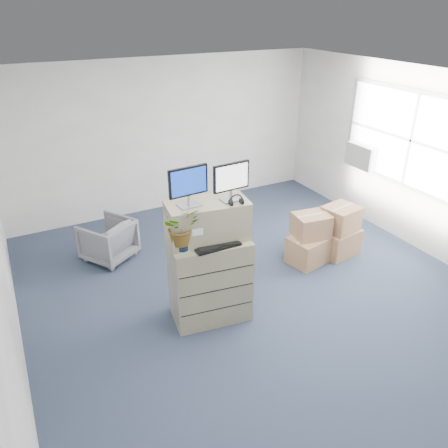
{
  "coord_description": "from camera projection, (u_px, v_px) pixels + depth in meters",
  "views": [
    {
      "loc": [
        -2.71,
        -4.02,
        3.64
      ],
      "look_at": [
        -0.4,
        0.4,
        1.08
      ],
      "focal_mm": 35.0,
      "sensor_mm": 36.0,
      "label": 1
    }
  ],
  "objects": [
    {
      "name": "ac_unit",
      "position": [
        362.0,
        156.0,
        7.68
      ],
      "size": [
        0.24,
        0.6,
        0.4
      ],
      "primitive_type": "cube",
      "color": "beige",
      "rests_on": "wall_right"
    },
    {
      "name": "monitor_left",
      "position": [
        188.0,
        184.0,
        4.79
      ],
      "size": [
        0.47,
        0.2,
        0.46
      ],
      "rotation": [
        0.0,
        0.0,
        0.07
      ],
      "color": "#99999E",
      "rests_on": "filing_cabinet_upper"
    },
    {
      "name": "wall_right",
      "position": [
        438.0,
        168.0,
        6.54
      ],
      "size": [
        0.02,
        7.0,
        2.8
      ],
      "primitive_type": "cube",
      "color": "beige",
      "rests_on": "ground"
    },
    {
      "name": "phone_dock",
      "position": [
        205.0,
        235.0,
        5.18
      ],
      "size": [
        0.08,
        0.07,
        0.15
      ],
      "rotation": [
        0.0,
        0.0,
        -0.14
      ],
      "color": "silver",
      "rests_on": "filing_cabinet_lower"
    },
    {
      "name": "mouse",
      "position": [
        239.0,
        239.0,
        5.17
      ],
      "size": [
        0.11,
        0.08,
        0.03
      ],
      "primitive_type": "ellipsoid",
      "rotation": [
        0.0,
        0.0,
        -0.18
      ],
      "color": "silver",
      "rests_on": "filing_cabinet_lower"
    },
    {
      "name": "window",
      "position": [
        412.0,
        140.0,
        6.78
      ],
      "size": [
        0.07,
        2.72,
        1.52
      ],
      "color": "gray",
      "rests_on": "wall_right"
    },
    {
      "name": "wall_back",
      "position": [
        166.0,
        136.0,
        8.07
      ],
      "size": [
        6.0,
        0.02,
        2.8
      ],
      "primitive_type": "cube",
      "color": "beige",
      "rests_on": "ground"
    },
    {
      "name": "headphones",
      "position": [
        236.0,
        201.0,
        4.93
      ],
      "size": [
        0.16,
        0.04,
        0.16
      ],
      "primitive_type": "torus",
      "rotation": [
        1.57,
        0.0,
        -0.14
      ],
      "color": "black",
      "rests_on": "filing_cabinet_upper"
    },
    {
      "name": "office_chair",
      "position": [
        108.0,
        238.0,
        6.77
      ],
      "size": [
        0.93,
        0.91,
        0.71
      ],
      "primitive_type": "imported",
      "rotation": [
        0.0,
        0.0,
        3.71
      ],
      "color": "slate",
      "rests_on": "ground"
    },
    {
      "name": "keyboard",
      "position": [
        217.0,
        245.0,
        5.03
      ],
      "size": [
        0.55,
        0.23,
        0.03
      ],
      "primitive_type": "cube",
      "rotation": [
        0.0,
        0.0,
        -0.01
      ],
      "color": "black",
      "rests_on": "filing_cabinet_lower"
    },
    {
      "name": "cardboard_boxes",
      "position": [
        325.0,
        237.0,
        6.84
      ],
      "size": [
        1.24,
        0.71,
        0.82
      ],
      "color": "#936747",
      "rests_on": "ground"
    },
    {
      "name": "potted_plant",
      "position": [
        181.0,
        231.0,
        4.85
      ],
      "size": [
        0.43,
        0.47,
        0.44
      ],
      "rotation": [
        0.0,
        0.0,
        -0.14
      ],
      "color": "#A0C09A",
      "rests_on": "filing_cabinet_lower"
    },
    {
      "name": "tissue_box",
      "position": [
        231.0,
        224.0,
        5.31
      ],
      "size": [
        0.3,
        0.19,
        0.11
      ],
      "primitive_type": "cube",
      "rotation": [
        0.0,
        0.0,
        -0.18
      ],
      "color": "#3885C0",
      "rests_on": "external_drive"
    },
    {
      "name": "monitor_right",
      "position": [
        231.0,
        180.0,
        4.93
      ],
      "size": [
        0.46,
        0.19,
        0.45
      ],
      "rotation": [
        0.0,
        0.0,
        0.05
      ],
      "color": "#99999E",
      "rests_on": "filing_cabinet_upper"
    },
    {
      "name": "water_bottle",
      "position": [
        212.0,
        229.0,
        5.16
      ],
      "size": [
        0.07,
        0.07,
        0.26
      ],
      "primitive_type": "cylinder",
      "color": "gray",
      "rests_on": "filing_cabinet_lower"
    },
    {
      "name": "external_drive",
      "position": [
        231.0,
        228.0,
        5.38
      ],
      "size": [
        0.2,
        0.15,
        0.06
      ],
      "primitive_type": "cube",
      "rotation": [
        0.0,
        0.0,
        0.07
      ],
      "color": "black",
      "rests_on": "filing_cabinet_lower"
    },
    {
      "name": "ground",
      "position": [
        264.0,
        300.0,
        5.95
      ],
      "size": [
        7.0,
        7.0,
        0.0
      ],
      "primitive_type": "plane",
      "color": "#273047",
      "rests_on": "ground"
    },
    {
      "name": "filing_cabinet_upper",
      "position": [
        207.0,
        220.0,
        5.11
      ],
      "size": [
        1.01,
        0.61,
        0.47
      ],
      "primitive_type": "cube",
      "rotation": [
        0.0,
        0.0,
        -0.14
      ],
      "color": "gray",
      "rests_on": "filing_cabinet_lower"
    },
    {
      "name": "filing_cabinet_lower",
      "position": [
        210.0,
        279.0,
        5.42
      ],
      "size": [
        1.02,
        0.71,
        1.11
      ],
      "primitive_type": "cube",
      "rotation": [
        0.0,
        0.0,
        -0.14
      ],
      "color": "gray",
      "rests_on": "ground"
    }
  ]
}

